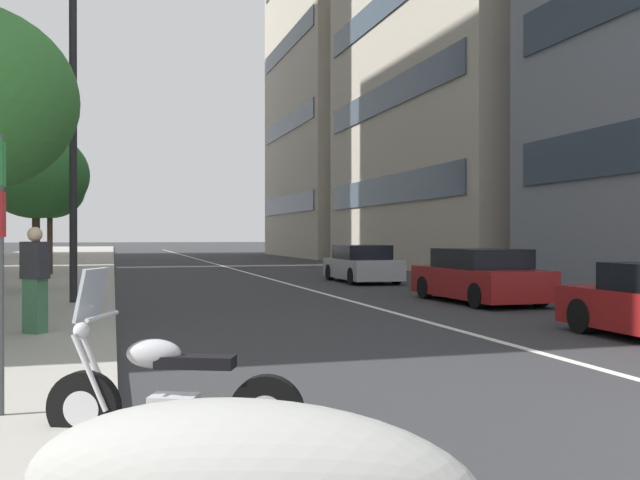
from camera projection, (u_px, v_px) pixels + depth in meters
sidewalk_right_plaza at (1, 274)px, 31.01m from camera, size 160.00×9.39×0.15m
lane_centre_stripe at (230, 268)px, 38.78m from camera, size 110.00×0.16×0.01m
motorcycle_nearest_camera at (169, 394)px, 5.86m from camera, size 0.98×2.03×1.46m
car_lead_in_lane at (479, 277)px, 18.62m from camera, size 4.41×1.97×1.40m
car_mid_block_traffic at (362, 265)px, 26.85m from camera, size 4.50×1.94×1.39m
parking_sign_by_curb at (1, 240)px, 6.31m from camera, size 0.32×0.06×2.47m
street_lamp_with_banners at (86, 70)px, 17.10m from camera, size 1.26×2.35×9.50m
street_tree_near_plaza_corner at (36, 175)px, 20.79m from camera, size 3.00×3.00×4.63m
street_tree_mid_sidewalk at (50, 190)px, 29.51m from camera, size 2.80×2.80×4.69m
pedestrian_on_plaza at (35, 279)px, 11.63m from camera, size 0.45×0.47×1.72m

